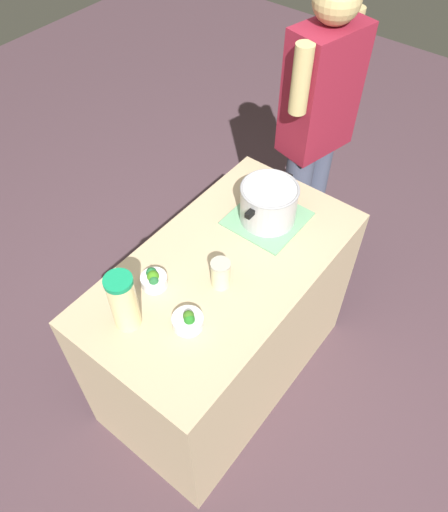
{
  "coord_description": "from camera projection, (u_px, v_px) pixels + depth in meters",
  "views": [
    {
      "loc": [
        -0.99,
        -0.77,
        2.41
      ],
      "look_at": [
        0.0,
        0.0,
        0.94
      ],
      "focal_mm": 34.63,
      "sensor_mm": 36.0,
      "label": 1
    }
  ],
  "objects": [
    {
      "name": "broccoli_bowl_center",
      "position": [
        154.0,
        279.0,
        1.88
      ],
      "size": [
        0.1,
        0.1,
        0.07
      ],
      "color": "silver",
      "rests_on": "counter_slab"
    },
    {
      "name": "dish_cloth",
      "position": [
        267.0,
        218.0,
        2.13
      ],
      "size": [
        0.31,
        0.3,
        0.01
      ],
      "primitive_type": "cube",
      "color": "#72AE7F",
      "rests_on": "counter_slab"
    },
    {
      "name": "lemonade_pitcher",
      "position": [
        123.0,
        302.0,
        1.7
      ],
      "size": [
        0.1,
        0.1,
        0.25
      ],
      "color": "#F8E29B",
      "rests_on": "counter_slab"
    },
    {
      "name": "ground_plane",
      "position": [
        224.0,
        370.0,
        2.65
      ],
      "size": [
        8.0,
        8.0,
        0.0
      ],
      "primitive_type": "plane",
      "color": "#533B44"
    },
    {
      "name": "mason_jar",
      "position": [
        221.0,
        274.0,
        1.86
      ],
      "size": [
        0.08,
        0.08,
        0.12
      ],
      "color": "beige",
      "rests_on": "counter_slab"
    },
    {
      "name": "broccoli_bowl_front",
      "position": [
        188.0,
        321.0,
        1.77
      ],
      "size": [
        0.11,
        0.11,
        0.07
      ],
      "color": "silver",
      "rests_on": "counter_slab"
    },
    {
      "name": "cooking_pot",
      "position": [
        269.0,
        203.0,
        2.06
      ],
      "size": [
        0.31,
        0.25,
        0.17
      ],
      "color": "#B7B7BC",
      "rests_on": "dish_cloth"
    },
    {
      "name": "counter_slab",
      "position": [
        224.0,
        325.0,
        2.31
      ],
      "size": [
        1.22,
        0.66,
        0.89
      ],
      "primitive_type": "cube",
      "color": "tan",
      "rests_on": "ground_plane"
    },
    {
      "name": "person_cook",
      "position": [
        314.0,
        137.0,
        2.44
      ],
      "size": [
        0.5,
        0.27,
        1.69
      ],
      "color": "#49516A",
      "rests_on": "ground_plane"
    }
  ]
}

